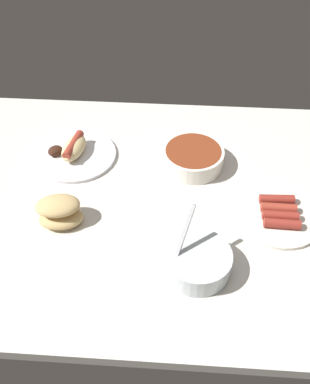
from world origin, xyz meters
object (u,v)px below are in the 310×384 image
at_px(bowl_chili, 193,157).
at_px(plate_hotdog_assembled, 74,152).
at_px(bowl_coleslaw, 197,261).
at_px(plate_sausages, 279,215).
at_px(bread_stack, 60,212).

distance_m(bowl_chili, plate_hotdog_assembled, 0.35).
relative_size(bowl_coleslaw, plate_hotdog_assembled, 0.65).
bearing_deg(bowl_coleslaw, plate_hotdog_assembled, -46.49).
height_order(plate_sausages, plate_hotdog_assembled, plate_hotdog_assembled).
bearing_deg(plate_hotdog_assembled, bowl_chili, 177.66).
relative_size(plate_sausages, bowl_coleslaw, 1.37).
height_order(bowl_chili, plate_hotdog_assembled, plate_hotdog_assembled).
distance_m(plate_sausages, bowl_coleslaw, 0.27).
relative_size(plate_sausages, bread_stack, 1.70).
relative_size(bowl_chili, plate_hotdog_assembled, 0.73).
bearing_deg(bowl_chili, bowl_coleslaw, 91.96).
bearing_deg(bread_stack, plate_hotdog_assembled, -86.23).
height_order(plate_sausages, bowl_coleslaw, bowl_coleslaw).
bearing_deg(bowl_coleslaw, bowl_chili, -88.04).
bearing_deg(plate_hotdog_assembled, bread_stack, 93.77).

